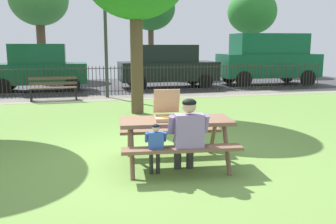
{
  "coord_description": "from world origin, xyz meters",
  "views": [
    {
      "loc": [
        -1.15,
        -6.12,
        1.97
      ],
      "look_at": [
        0.44,
        0.37,
        0.75
      ],
      "focal_mm": 39.95,
      "sensor_mm": 36.0,
      "label": 1
    }
  ],
  "objects_px": {
    "lamp_post_walkway": "(105,27)",
    "parked_car_right": "(268,58)",
    "park_bench_center": "(54,89)",
    "parked_car_center": "(168,66)",
    "parked_car_left": "(39,67)",
    "far_tree_midright": "(252,12)",
    "child_at_table": "(155,145)",
    "pizza_slice_on_table": "(201,117)",
    "picnic_table_foreground": "(176,130)",
    "adult_at_table": "(188,133)",
    "far_tree_midleft": "(39,0)",
    "pizza_box_open": "(168,113)",
    "far_tree_center": "(151,9)"
  },
  "relations": [
    {
      "from": "child_at_table",
      "to": "far_tree_midleft",
      "type": "distance_m",
      "value": 18.38
    },
    {
      "from": "child_at_table",
      "to": "parked_car_right",
      "type": "bearing_deg",
      "value": 54.91
    },
    {
      "from": "parked_car_right",
      "to": "parked_car_center",
      "type": "bearing_deg",
      "value": -180.0
    },
    {
      "from": "parked_car_left",
      "to": "far_tree_midright",
      "type": "xyz_separation_m",
      "value": [
        12.76,
        6.36,
        2.99
      ]
    },
    {
      "from": "park_bench_center",
      "to": "adult_at_table",
      "type": "bearing_deg",
      "value": -74.22
    },
    {
      "from": "pizza_box_open",
      "to": "child_at_table",
      "type": "distance_m",
      "value": 0.72
    },
    {
      "from": "parked_car_left",
      "to": "far_tree_midright",
      "type": "relative_size",
      "value": 0.71
    },
    {
      "from": "lamp_post_walkway",
      "to": "parked_car_right",
      "type": "bearing_deg",
      "value": 17.72
    },
    {
      "from": "pizza_box_open",
      "to": "child_at_table",
      "type": "bearing_deg",
      "value": -120.56
    },
    {
      "from": "picnic_table_foreground",
      "to": "park_bench_center",
      "type": "relative_size",
      "value": 1.2
    },
    {
      "from": "adult_at_table",
      "to": "park_bench_center",
      "type": "bearing_deg",
      "value": 105.78
    },
    {
      "from": "park_bench_center",
      "to": "parked_car_center",
      "type": "relative_size",
      "value": 0.36
    },
    {
      "from": "pizza_slice_on_table",
      "to": "adult_at_table",
      "type": "height_order",
      "value": "adult_at_table"
    },
    {
      "from": "pizza_slice_on_table",
      "to": "adult_at_table",
      "type": "distance_m",
      "value": 0.67
    },
    {
      "from": "child_at_table",
      "to": "far_tree_midright",
      "type": "xyz_separation_m",
      "value": [
        10.15,
        17.72,
        3.5
      ]
    },
    {
      "from": "pizza_slice_on_table",
      "to": "child_at_table",
      "type": "relative_size",
      "value": 0.36
    },
    {
      "from": "pizza_slice_on_table",
      "to": "parked_car_center",
      "type": "bearing_deg",
      "value": 79.21
    },
    {
      "from": "parked_car_left",
      "to": "far_tree_midright",
      "type": "height_order",
      "value": "far_tree_midright"
    },
    {
      "from": "adult_at_table",
      "to": "far_tree_midright",
      "type": "height_order",
      "value": "far_tree_midright"
    },
    {
      "from": "adult_at_table",
      "to": "far_tree_midleft",
      "type": "bearing_deg",
      "value": 101.07
    },
    {
      "from": "picnic_table_foreground",
      "to": "child_at_table",
      "type": "bearing_deg",
      "value": -132.15
    },
    {
      "from": "picnic_table_foreground",
      "to": "park_bench_center",
      "type": "height_order",
      "value": "park_bench_center"
    },
    {
      "from": "far_tree_midright",
      "to": "pizza_slice_on_table",
      "type": "bearing_deg",
      "value": -118.3
    },
    {
      "from": "pizza_slice_on_table",
      "to": "lamp_post_walkway",
      "type": "relative_size",
      "value": 0.07
    },
    {
      "from": "lamp_post_walkway",
      "to": "far_tree_midleft",
      "type": "distance_m",
      "value": 9.57
    },
    {
      "from": "pizza_slice_on_table",
      "to": "parked_car_left",
      "type": "bearing_deg",
      "value": 107.84
    },
    {
      "from": "child_at_table",
      "to": "far_tree_midright",
      "type": "relative_size",
      "value": 0.15
    },
    {
      "from": "pizza_slice_on_table",
      "to": "parked_car_right",
      "type": "bearing_deg",
      "value": 56.82
    },
    {
      "from": "parked_car_left",
      "to": "far_tree_center",
      "type": "height_order",
      "value": "far_tree_center"
    },
    {
      "from": "parked_car_left",
      "to": "pizza_box_open",
      "type": "bearing_deg",
      "value": -74.85
    },
    {
      "from": "adult_at_table",
      "to": "park_bench_center",
      "type": "relative_size",
      "value": 0.74
    },
    {
      "from": "lamp_post_walkway",
      "to": "far_tree_midright",
      "type": "relative_size",
      "value": 0.78
    },
    {
      "from": "pizza_slice_on_table",
      "to": "child_at_table",
      "type": "height_order",
      "value": "child_at_table"
    },
    {
      "from": "parked_car_right",
      "to": "far_tree_midleft",
      "type": "bearing_deg",
      "value": 149.86
    },
    {
      "from": "park_bench_center",
      "to": "parked_car_center",
      "type": "distance_m",
      "value": 5.69
    },
    {
      "from": "parked_car_left",
      "to": "far_tree_midleft",
      "type": "height_order",
      "value": "far_tree_midleft"
    },
    {
      "from": "pizza_box_open",
      "to": "far_tree_midright",
      "type": "height_order",
      "value": "far_tree_midright"
    },
    {
      "from": "far_tree_midleft",
      "to": "far_tree_midright",
      "type": "distance_m",
      "value": 13.13
    },
    {
      "from": "parked_car_left",
      "to": "parked_car_right",
      "type": "relative_size",
      "value": 0.81
    },
    {
      "from": "far_tree_midleft",
      "to": "far_tree_midright",
      "type": "relative_size",
      "value": 1.09
    },
    {
      "from": "pizza_slice_on_table",
      "to": "lamp_post_walkway",
      "type": "bearing_deg",
      "value": 96.06
    },
    {
      "from": "child_at_table",
      "to": "parked_car_center",
      "type": "xyz_separation_m",
      "value": [
        2.95,
        11.35,
        0.5
      ]
    },
    {
      "from": "pizza_box_open",
      "to": "far_tree_midleft",
      "type": "height_order",
      "value": "far_tree_midleft"
    },
    {
      "from": "far_tree_midleft",
      "to": "far_tree_center",
      "type": "bearing_deg",
      "value": 0.0
    },
    {
      "from": "far_tree_center",
      "to": "pizza_slice_on_table",
      "type": "bearing_deg",
      "value": -98.49
    },
    {
      "from": "lamp_post_walkway",
      "to": "parked_car_right",
      "type": "relative_size",
      "value": 0.89
    },
    {
      "from": "pizza_slice_on_table",
      "to": "parked_car_center",
      "type": "height_order",
      "value": "parked_car_center"
    },
    {
      "from": "picnic_table_foreground",
      "to": "adult_at_table",
      "type": "distance_m",
      "value": 0.51
    },
    {
      "from": "far_tree_midleft",
      "to": "far_tree_center",
      "type": "distance_m",
      "value": 6.44
    },
    {
      "from": "picnic_table_foreground",
      "to": "parked_car_center",
      "type": "bearing_deg",
      "value": 77.0
    }
  ]
}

